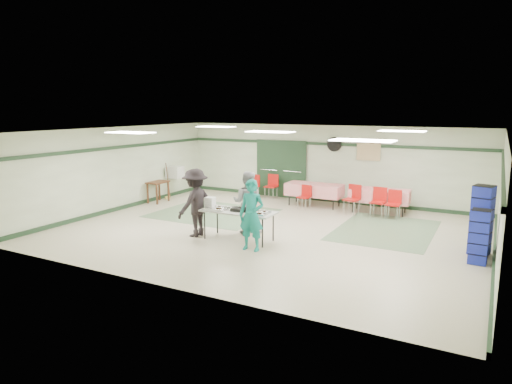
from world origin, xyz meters
The scene contains 42 objects.
floor centered at (0.00, 0.00, 0.00)m, with size 11.00×11.00×0.00m, color #C1B39B.
ceiling centered at (0.00, 0.00, 2.70)m, with size 11.00×11.00×0.00m, color white.
wall_back centered at (0.00, 4.50, 1.35)m, with size 11.00×11.00×0.00m, color silver.
wall_front centered at (0.00, -4.50, 1.35)m, with size 11.00×11.00×0.00m, color silver.
wall_left centered at (-5.50, 0.00, 1.35)m, with size 9.00×9.00×0.00m, color silver.
wall_right centered at (5.50, 0.00, 1.35)m, with size 9.00×9.00×0.00m, color silver.
trim_back centered at (0.00, 4.47, 2.05)m, with size 11.00×0.06×0.10m, color #1E3721.
baseboard_back centered at (0.00, 4.47, 0.06)m, with size 11.00×0.06×0.12m, color #1E3721.
trim_left centered at (-5.47, 0.00, 2.05)m, with size 9.00×0.06×0.10m, color #1E3721.
baseboard_left centered at (-5.47, 0.00, 0.06)m, with size 9.00×0.06×0.12m, color #1E3721.
trim_right centered at (5.47, 0.00, 2.05)m, with size 9.00×0.06×0.10m, color #1E3721.
baseboard_right centered at (5.47, 0.00, 0.06)m, with size 9.00×0.06×0.12m, color #1E3721.
green_patch_a centered at (-2.50, 1.00, 0.00)m, with size 3.50×3.00×0.01m, color slate.
green_patch_b centered at (2.80, 1.50, 0.00)m, with size 2.50×3.50×0.01m, color slate.
double_door_left centered at (-2.20, 4.44, 1.05)m, with size 0.90×0.06×2.10m, color gray.
double_door_right centered at (-1.25, 4.44, 1.05)m, with size 0.90×0.06×2.10m, color gray.
door_frame centered at (-1.73, 4.42, 1.05)m, with size 2.00×0.03×2.15m, color #1E3721.
wall_fan centered at (0.30, 4.44, 2.05)m, with size 0.50×0.50×0.10m, color black.
scroll_banner centered at (1.50, 4.44, 1.85)m, with size 0.80×0.02×0.60m, color #CDB680.
serving_table centered at (-0.29, -1.19, 0.72)m, with size 1.91×0.81×0.76m.
sheet_tray_right centered at (0.25, -1.26, 0.77)m, with size 0.62×0.47×0.02m, color silver.
sheet_tray_mid centered at (-0.38, -1.12, 0.77)m, with size 0.52×0.40×0.02m, color silver.
sheet_tray_left centered at (-0.88, -1.31, 0.77)m, with size 0.58×0.44×0.02m, color silver.
baking_pan centered at (-0.19, -1.21, 0.80)m, with size 0.48×0.30×0.08m, color black.
foam_box_stack centered at (-1.15, -1.17, 0.89)m, with size 0.23×0.21×0.26m, color white.
volunteer_teal centered at (0.40, -1.76, 0.84)m, with size 0.61×0.40×1.68m, color #128177.
volunteer_grey centered at (-0.40, -0.52, 0.83)m, with size 0.81×0.63×1.67m, color gray.
volunteer_dark centered at (-1.46, -1.39, 0.89)m, with size 1.14×0.66×1.77m, color black.
dining_table_a centered at (2.14, 3.54, 0.57)m, with size 1.89×0.93×0.77m.
dining_table_b centered at (-0.06, 3.54, 0.57)m, with size 1.88×0.84×0.77m.
chair_a centered at (2.25, 2.97, 0.56)m, with size 0.44×0.44×0.91m.
chair_b centered at (1.45, 2.98, 0.57)m, with size 0.51×0.51×0.93m.
chair_c centered at (2.71, 2.97, 0.53)m, with size 0.41×0.41×0.87m.
chair_d centered at (-0.16, 2.96, 0.48)m, with size 0.42×0.42×0.79m.
chair_loose_a centered at (-1.89, 4.02, 0.55)m, with size 0.42×0.42×0.89m.
chair_loose_b centered at (-2.53, 3.81, 0.53)m, with size 0.54×0.54×0.87m.
crate_stack_blue_a centered at (5.15, 0.39, 0.80)m, with size 0.41×0.41×1.60m, color #1B28A4.
crate_stack_red centered at (5.15, 0.26, 0.47)m, with size 0.36×0.36×0.95m, color maroon.
crate_stack_blue_b centered at (5.15, -0.31, 0.60)m, with size 0.37×0.37×1.19m, color #1B28A4.
printer_table centered at (-5.15, 1.51, 0.62)m, with size 0.53×0.80×0.74m.
office_printer centered at (-5.15, 2.49, 0.96)m, with size 0.54×0.47×0.42m, color beige.
broom centered at (-5.23, 2.17, 0.68)m, with size 0.03×0.03×1.32m, color brown.
Camera 1 is at (5.35, -10.84, 3.32)m, focal length 32.00 mm.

